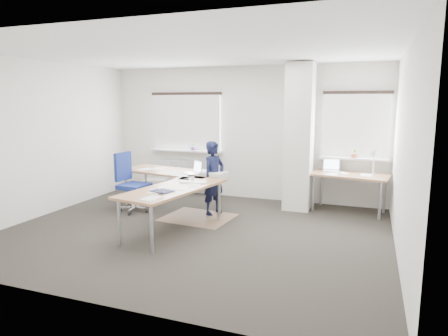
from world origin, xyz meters
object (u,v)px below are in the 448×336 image
(desk_side, at_px, (350,176))
(person, at_px, (214,178))
(desk_main, at_px, (175,180))
(task_chair, at_px, (133,195))

(desk_side, distance_m, person, 2.55)
(desk_main, distance_m, person, 0.75)
(task_chair, xyz_separation_m, person, (1.51, 0.37, 0.37))
(desk_side, xyz_separation_m, task_chair, (-3.85, -1.38, -0.37))
(desk_main, distance_m, task_chair, 1.05)
(desk_side, height_order, person, person)
(person, bearing_deg, desk_side, -45.59)
(desk_main, distance_m, desk_side, 3.26)
(task_chair, relative_size, person, 0.83)
(task_chair, bearing_deg, desk_side, 25.85)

